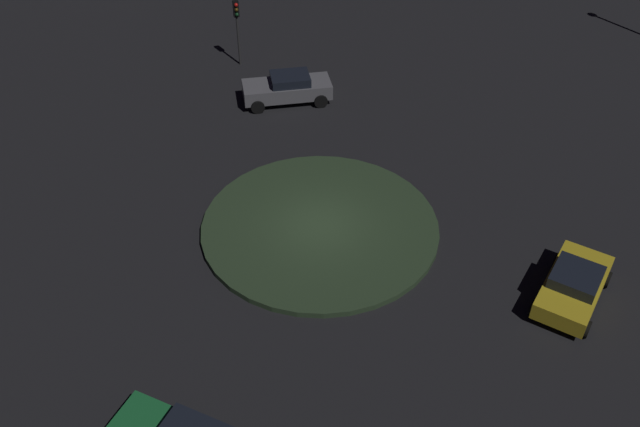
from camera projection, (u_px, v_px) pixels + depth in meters
name	position (u px, v px, depth m)	size (l,w,h in m)	color
ground_plane	(320.00, 229.00, 28.11)	(115.59, 115.59, 0.00)	black
roundabout_island	(320.00, 227.00, 28.03)	(9.69, 9.69, 0.25)	#2D4228
car_grey	(288.00, 88.00, 35.36)	(2.83, 4.80, 1.54)	slate
car_yellow	(574.00, 285.00, 24.63)	(3.73, 4.27, 1.44)	gold
traffic_light_east	(237.00, 20.00, 37.28)	(0.37, 0.32, 3.75)	#2D2D2D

